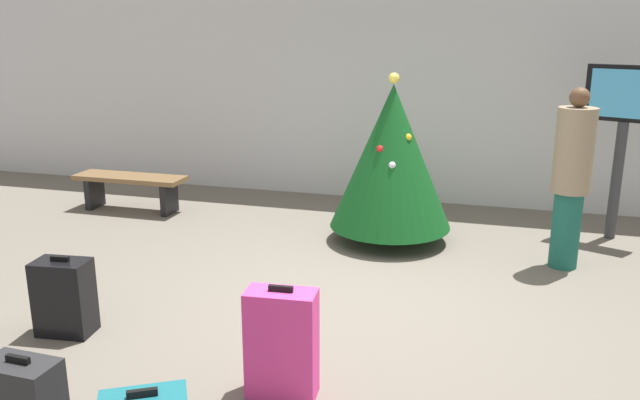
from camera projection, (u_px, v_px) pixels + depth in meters
ground_plane at (344, 307)px, 5.66m from camera, size 16.00×16.00×0.00m
back_wall at (412, 78)px, 8.77m from camera, size 16.00×0.20×3.42m
holiday_tree at (392, 157)px, 7.16m from camera, size 1.38×1.38×1.92m
flight_info_kiosk at (624, 119)px, 7.15m from camera, size 0.85×0.40×1.99m
waiting_bench at (130, 184)px, 8.53m from camera, size 1.51×0.44×0.48m
traveller_0 at (571, 175)px, 6.37m from camera, size 0.45×0.45×1.84m
suitcase_3 at (64, 297)px, 5.11m from camera, size 0.46×0.32×0.66m
suitcase_4 at (282, 344)px, 4.23m from camera, size 0.48×0.27×0.79m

